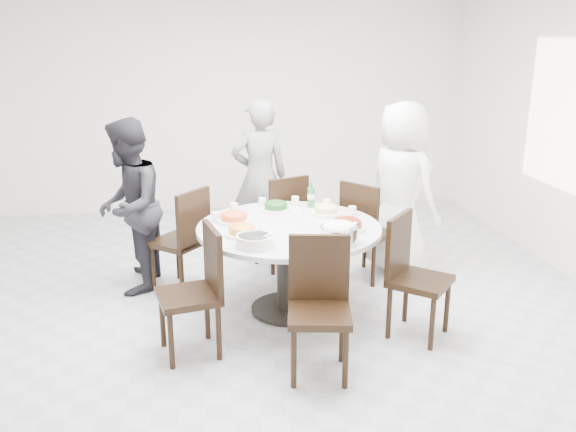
{
  "coord_description": "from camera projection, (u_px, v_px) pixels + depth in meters",
  "views": [
    {
      "loc": [
        -0.48,
        -4.87,
        2.28
      ],
      "look_at": [
        0.23,
        -0.16,
        0.82
      ],
      "focal_mm": 38.0,
      "sensor_mm": 36.0,
      "label": 1
    }
  ],
  "objects": [
    {
      "name": "diner_right",
      "position": [
        401.0,
        189.0,
        5.81
      ],
      "size": [
        0.87,
        0.96,
        1.66
      ],
      "primitive_type": "imported",
      "rotation": [
        0.0,
        0.0,
        2.11
      ],
      "color": "white",
      "rests_on": "floor"
    },
    {
      "name": "diner_middle",
      "position": [
        260.0,
        177.0,
        6.36
      ],
      "size": [
        0.62,
        0.44,
        1.62
      ],
      "primitive_type": "imported",
      "rotation": [
        0.0,
        0.0,
        3.23
      ],
      "color": "black",
      "rests_on": "floor"
    },
    {
      "name": "wall_back",
      "position": [
        233.0,
        102.0,
        7.76
      ],
      "size": [
        6.0,
        0.01,
        2.8
      ],
      "primitive_type": "cube",
      "color": "white",
      "rests_on": "ground"
    },
    {
      "name": "chair_sw",
      "position": [
        188.0,
        293.0,
        4.35
      ],
      "size": [
        0.5,
        0.5,
        0.95
      ],
      "primitive_type": "cube",
      "rotation": [
        0.0,
        0.0,
        4.93
      ],
      "color": "black",
      "rests_on": "floor"
    },
    {
      "name": "dish_tofu",
      "position": [
        242.0,
        231.0,
        4.71
      ],
      "size": [
        0.27,
        0.27,
        0.07
      ],
      "primitive_type": "cylinder",
      "color": "white",
      "rests_on": "dining_table"
    },
    {
      "name": "diner_left",
      "position": [
        129.0,
        207.0,
        5.38
      ],
      "size": [
        0.67,
        0.82,
        1.56
      ],
      "primitive_type": "imported",
      "rotation": [
        0.0,
        0.0,
        4.6
      ],
      "color": "black",
      "rests_on": "floor"
    },
    {
      "name": "dish_pale",
      "position": [
        326.0,
        210.0,
        5.25
      ],
      "size": [
        0.26,
        0.26,
        0.07
      ],
      "primitive_type": "cylinder",
      "color": "white",
      "rests_on": "dining_table"
    },
    {
      "name": "chair_s",
      "position": [
        319.0,
        311.0,
        4.08
      ],
      "size": [
        0.48,
        0.48,
        0.95
      ],
      "primitive_type": "cube",
      "rotation": [
        0.0,
        0.0,
        6.12
      ],
      "color": "black",
      "rests_on": "floor"
    },
    {
      "name": "floor",
      "position": [
        259.0,
        301.0,
        5.34
      ],
      "size": [
        6.0,
        6.0,
        0.01
      ],
      "primitive_type": "cube",
      "color": "#B9B9BE",
      "rests_on": "ground"
    },
    {
      "name": "dish_redbrown",
      "position": [
        347.0,
        225.0,
        4.85
      ],
      "size": [
        0.31,
        0.31,
        0.08
      ],
      "primitive_type": "cylinder",
      "color": "white",
      "rests_on": "dining_table"
    },
    {
      "name": "chair_nw",
      "position": [
        178.0,
        239.0,
        5.47
      ],
      "size": [
        0.59,
        0.59,
        0.95
      ],
      "primitive_type": "cube",
      "rotation": [
        0.0,
        0.0,
        4.01
      ],
      "color": "black",
      "rests_on": "floor"
    },
    {
      "name": "dish_orange",
      "position": [
        234.0,
        218.0,
        5.04
      ],
      "size": [
        0.28,
        0.28,
        0.08
      ],
      "primitive_type": "cylinder",
      "color": "white",
      "rests_on": "dining_table"
    },
    {
      "name": "soup_bowl",
      "position": [
        255.0,
        241.0,
        4.48
      ],
      "size": [
        0.28,
        0.28,
        0.08
      ],
      "primitive_type": "cylinder",
      "color": "white",
      "rests_on": "dining_table"
    },
    {
      "name": "dining_table",
      "position": [
        289.0,
        269.0,
        5.06
      ],
      "size": [
        1.5,
        1.5,
        0.75
      ],
      "primitive_type": "cylinder",
      "color": "silver",
      "rests_on": "floor"
    },
    {
      "name": "dish_greens",
      "position": [
        276.0,
        207.0,
        5.35
      ],
      "size": [
        0.26,
        0.26,
        0.07
      ],
      "primitive_type": "cylinder",
      "color": "white",
      "rests_on": "dining_table"
    },
    {
      "name": "chopsticks",
      "position": [
        278.0,
        204.0,
        5.57
      ],
      "size": [
        0.24,
        0.04,
        0.01
      ],
      "primitive_type": null,
      "color": "tan",
      "rests_on": "dining_table"
    },
    {
      "name": "chair_n",
      "position": [
        279.0,
        221.0,
        6.0
      ],
      "size": [
        0.55,
        0.55,
        0.95
      ],
      "primitive_type": "cube",
      "rotation": [
        0.0,
        0.0,
        3.52
      ],
      "color": "black",
      "rests_on": "floor"
    },
    {
      "name": "tea_cups",
      "position": [
        283.0,
        202.0,
        5.49
      ],
      "size": [
        0.07,
        0.07,
        0.08
      ],
      "primitive_type": "cylinder",
      "color": "white",
      "rests_on": "dining_table"
    },
    {
      "name": "chair_ne",
      "position": [
        370.0,
        230.0,
        5.74
      ],
      "size": [
        0.59,
        0.59,
        0.95
      ],
      "primitive_type": "cube",
      "rotation": [
        0.0,
        0.0,
        2.26
      ],
      "color": "black",
      "rests_on": "floor"
    },
    {
      "name": "rice_bowl",
      "position": [
        339.0,
        235.0,
        4.55
      ],
      "size": [
        0.29,
        0.29,
        0.12
      ],
      "primitive_type": "cylinder",
      "color": "silver",
      "rests_on": "dining_table"
    },
    {
      "name": "chair_se",
      "position": [
        420.0,
        278.0,
        4.61
      ],
      "size": [
        0.59,
        0.59,
        0.95
      ],
      "primitive_type": "cube",
      "rotation": [
        0.0,
        0.0,
        7.14
      ],
      "color": "black",
      "rests_on": "floor"
    },
    {
      "name": "wall_front",
      "position": [
        345.0,
        297.0,
        2.09
      ],
      "size": [
        6.0,
        0.01,
        2.8
      ],
      "primitive_type": "cube",
      "color": "white",
      "rests_on": "ground"
    },
    {
      "name": "beverage_bottle",
      "position": [
        311.0,
        195.0,
        5.45
      ],
      "size": [
        0.07,
        0.07,
        0.23
      ],
      "primitive_type": "cylinder",
      "color": "#2A6A39",
      "rests_on": "dining_table"
    }
  ]
}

